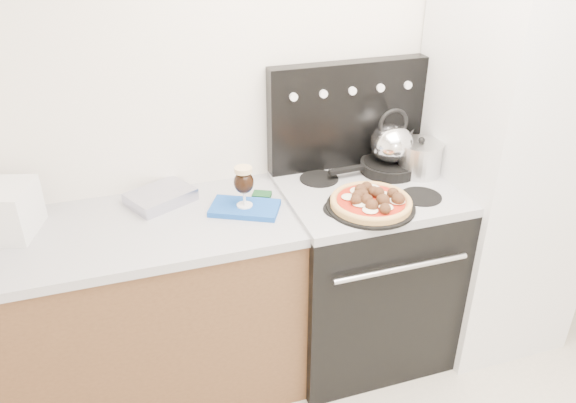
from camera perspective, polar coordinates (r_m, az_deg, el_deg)
name	(u,v)px	position (r m, az deg, el deg)	size (l,w,h in m)	color
room_shell	(483,224)	(1.70, 19.19, -2.18)	(3.52, 3.01, 2.52)	beige
base_cabinet	(130,320)	(2.62, -15.75, -11.47)	(1.45, 0.60, 0.86)	brown
countertop	(115,233)	(2.37, -17.17, -3.08)	(1.48, 0.63, 0.04)	#AEAEB5
stove_body	(362,275)	(2.79, 7.49, -7.39)	(0.76, 0.65, 0.88)	black
cooktop	(368,192)	(2.55, 8.13, 0.98)	(0.76, 0.65, 0.04)	#ADADB2
backguard	(347,115)	(2.67, 6.00, 8.75)	(0.76, 0.08, 0.50)	black
fridge	(505,164)	(2.87, 21.17, 3.60)	(0.64, 0.68, 1.90)	silver
foil_sheet	(161,197)	(2.49, -12.81, 0.48)	(0.26, 0.19, 0.05)	silver
oven_mitt	(245,208)	(2.38, -4.41, -0.68)	(0.28, 0.16, 0.02)	#174DAE
beer_glass	(244,187)	(2.33, -4.50, 1.53)	(0.08, 0.08, 0.18)	black
pizza_pan	(371,206)	(2.38, 8.39, -0.50)	(0.37, 0.37, 0.01)	#242424
pizza	(371,200)	(2.37, 8.44, 0.14)	(0.34, 0.34, 0.05)	tan
skillet	(389,166)	(2.71, 10.25, 3.53)	(0.28, 0.28, 0.05)	black
tea_kettle	(392,140)	(2.65, 10.50, 6.15)	(0.20, 0.20, 0.22)	white
stock_pot	(419,159)	(2.69, 13.20, 4.21)	(0.20, 0.20, 0.15)	silver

